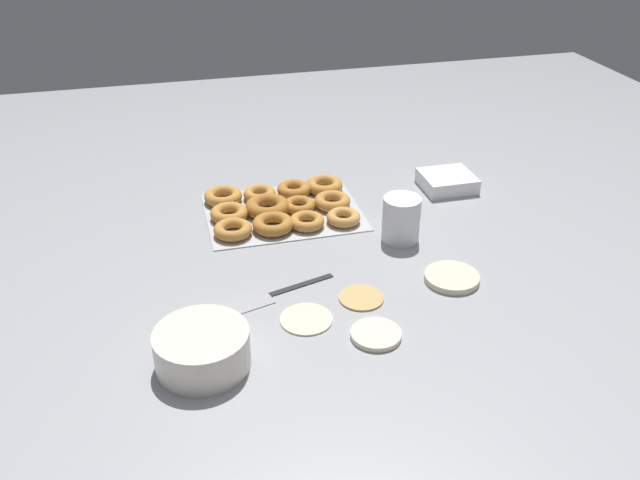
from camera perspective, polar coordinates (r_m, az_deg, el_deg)
ground_plane at (r=1.48m, az=2.45°, el=-3.00°), size 3.00×3.00×0.00m
pancake_0 at (r=1.48m, az=11.04°, el=-3.13°), size 0.12×0.12×0.01m
pancake_1 at (r=1.40m, az=3.45°, el=-4.80°), size 0.09×0.09×0.01m
pancake_2 at (r=1.34m, az=-1.17°, el=-6.61°), size 0.11×0.11×0.01m
pancake_3 at (r=1.30m, az=4.73°, el=-7.93°), size 0.10×0.10×0.01m
donut_tray at (r=1.72m, az=-3.36°, el=2.79°), size 0.39×0.30×0.04m
batter_bowl at (r=1.24m, az=-9.89°, el=-9.03°), size 0.17×0.17×0.07m
container_stack at (r=1.87m, az=10.66°, el=4.88°), size 0.14×0.13×0.04m
paper_cup at (r=1.59m, az=6.85°, el=1.77°), size 0.09×0.09×0.11m
spatula at (r=1.40m, az=-5.43°, el=-4.97°), size 0.27×0.11×0.01m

